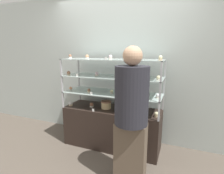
# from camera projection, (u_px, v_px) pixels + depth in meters

# --- Properties ---
(ground_plane) EXTENTS (20.00, 20.00, 0.00)m
(ground_plane) POSITION_uv_depth(u_px,v_px,m) (112.00, 145.00, 3.00)
(ground_plane) COLOR brown
(back_wall) EXTENTS (8.00, 0.05, 2.60)m
(back_wall) POSITION_uv_depth(u_px,v_px,m) (121.00, 67.00, 3.11)
(back_wall) COLOR #A8B2AD
(back_wall) RESTS_ON ground_plane
(display_base) EXTENTS (1.58, 0.53, 0.66)m
(display_base) POSITION_uv_depth(u_px,v_px,m) (112.00, 127.00, 2.93)
(display_base) COLOR black
(display_base) RESTS_ON ground_plane
(display_riser_lower) EXTENTS (1.58, 0.53, 0.27)m
(display_riser_lower) POSITION_uv_depth(u_px,v_px,m) (112.00, 93.00, 2.81)
(display_riser_lower) COLOR #B7B7BC
(display_riser_lower) RESTS_ON display_base
(display_riser_middle) EXTENTS (1.58, 0.53, 0.27)m
(display_riser_middle) POSITION_uv_depth(u_px,v_px,m) (112.00, 77.00, 2.76)
(display_riser_middle) COLOR #B7B7BC
(display_riser_middle) RESTS_ON display_riser_lower
(display_riser_upper) EXTENTS (1.58, 0.53, 0.27)m
(display_riser_upper) POSITION_uv_depth(u_px,v_px,m) (112.00, 60.00, 2.71)
(display_riser_upper) COLOR #B7B7BC
(display_riser_upper) RESTS_ON display_riser_middle
(layer_cake_centerpiece) EXTENTS (0.17, 0.17, 0.13)m
(layer_cake_centerpiece) POSITION_uv_depth(u_px,v_px,m) (106.00, 105.00, 2.86)
(layer_cake_centerpiece) COLOR #DBBC84
(layer_cake_centerpiece) RESTS_ON display_base
(sheet_cake_frosted) EXTENTS (0.23, 0.16, 0.06)m
(sheet_cake_frosted) POSITION_uv_depth(u_px,v_px,m) (128.00, 75.00, 2.68)
(sheet_cake_frosted) COLOR #C66660
(sheet_cake_frosted) RESTS_ON display_riser_middle
(cupcake_0) EXTENTS (0.07, 0.07, 0.08)m
(cupcake_0) POSITION_uv_depth(u_px,v_px,m) (71.00, 104.00, 3.01)
(cupcake_0) COLOR #CCB28C
(cupcake_0) RESTS_ON display_base
(cupcake_1) EXTENTS (0.07, 0.07, 0.08)m
(cupcake_1) POSITION_uv_depth(u_px,v_px,m) (92.00, 105.00, 2.94)
(cupcake_1) COLOR beige
(cupcake_1) RESTS_ON display_base
(cupcake_2) EXTENTS (0.07, 0.07, 0.08)m
(cupcake_2) POSITION_uv_depth(u_px,v_px,m) (133.00, 111.00, 2.63)
(cupcake_2) COLOR beige
(cupcake_2) RESTS_ON display_base
(cupcake_3) EXTENTS (0.07, 0.07, 0.08)m
(cupcake_3) POSITION_uv_depth(u_px,v_px,m) (157.00, 114.00, 2.50)
(cupcake_3) COLOR #CCB28C
(cupcake_3) RESTS_ON display_base
(price_tag_0) EXTENTS (0.04, 0.00, 0.04)m
(price_tag_0) POSITION_uv_depth(u_px,v_px,m) (93.00, 110.00, 2.72)
(price_tag_0) COLOR white
(price_tag_0) RESTS_ON display_base
(cupcake_4) EXTENTS (0.05, 0.05, 0.06)m
(cupcake_4) POSITION_uv_depth(u_px,v_px,m) (71.00, 89.00, 2.98)
(cupcake_4) COLOR beige
(cupcake_4) RESTS_ON display_riser_lower
(cupcake_5) EXTENTS (0.05, 0.05, 0.06)m
(cupcake_5) POSITION_uv_depth(u_px,v_px,m) (89.00, 90.00, 2.84)
(cupcake_5) COLOR #CCB28C
(cupcake_5) RESTS_ON display_riser_lower
(cupcake_6) EXTENTS (0.05, 0.05, 0.06)m
(cupcake_6) POSITION_uv_depth(u_px,v_px,m) (112.00, 92.00, 2.76)
(cupcake_6) COLOR beige
(cupcake_6) RESTS_ON display_riser_lower
(cupcake_7) EXTENTS (0.05, 0.05, 0.06)m
(cupcake_7) POSITION_uv_depth(u_px,v_px,m) (133.00, 94.00, 2.63)
(cupcake_7) COLOR beige
(cupcake_7) RESTS_ON display_riser_lower
(cupcake_8) EXTENTS (0.05, 0.05, 0.06)m
(cupcake_8) POSITION_uv_depth(u_px,v_px,m) (157.00, 96.00, 2.50)
(cupcake_8) COLOR beige
(cupcake_8) RESTS_ON display_riser_lower
(price_tag_1) EXTENTS (0.04, 0.00, 0.04)m
(price_tag_1) POSITION_uv_depth(u_px,v_px,m) (91.00, 93.00, 2.67)
(price_tag_1) COLOR white
(price_tag_1) RESTS_ON display_riser_lower
(cupcake_9) EXTENTS (0.06, 0.06, 0.07)m
(cupcake_9) POSITION_uv_depth(u_px,v_px,m) (69.00, 73.00, 2.89)
(cupcake_9) COLOR #CCB28C
(cupcake_9) RESTS_ON display_riser_middle
(cupcake_10) EXTENTS (0.06, 0.06, 0.07)m
(cupcake_10) POSITION_uv_depth(u_px,v_px,m) (97.00, 74.00, 2.79)
(cupcake_10) COLOR beige
(cupcake_10) RESTS_ON display_riser_middle
(cupcake_11) EXTENTS (0.06, 0.06, 0.07)m
(cupcake_11) POSITION_uv_depth(u_px,v_px,m) (158.00, 78.00, 2.37)
(cupcake_11) COLOR beige
(cupcake_11) RESTS_ON display_riser_middle
(price_tag_2) EXTENTS (0.04, 0.00, 0.04)m
(price_tag_2) POSITION_uv_depth(u_px,v_px,m) (77.00, 75.00, 2.71)
(price_tag_2) COLOR white
(price_tag_2) RESTS_ON display_riser_middle
(cupcake_12) EXTENTS (0.05, 0.05, 0.07)m
(cupcake_12) POSITION_uv_depth(u_px,v_px,m) (70.00, 56.00, 2.92)
(cupcake_12) COLOR white
(cupcake_12) RESTS_ON display_riser_upper
(cupcake_13) EXTENTS (0.05, 0.05, 0.07)m
(cupcake_13) POSITION_uv_depth(u_px,v_px,m) (87.00, 57.00, 2.73)
(cupcake_13) COLOR white
(cupcake_13) RESTS_ON display_riser_upper
(cupcake_14) EXTENTS (0.05, 0.05, 0.07)m
(cupcake_14) POSITION_uv_depth(u_px,v_px,m) (111.00, 57.00, 2.63)
(cupcake_14) COLOR beige
(cupcake_14) RESTS_ON display_riser_upper
(cupcake_15) EXTENTS (0.05, 0.05, 0.07)m
(cupcake_15) POSITION_uv_depth(u_px,v_px,m) (134.00, 58.00, 2.47)
(cupcake_15) COLOR beige
(cupcake_15) RESTS_ON display_riser_upper
(cupcake_16) EXTENTS (0.05, 0.05, 0.07)m
(cupcake_16) POSITION_uv_depth(u_px,v_px,m) (161.00, 58.00, 2.32)
(cupcake_16) COLOR #CCB28C
(cupcake_16) RESTS_ON display_riser_upper
(price_tag_3) EXTENTS (0.04, 0.00, 0.04)m
(price_tag_3) POSITION_uv_depth(u_px,v_px,m) (106.00, 58.00, 2.47)
(price_tag_3) COLOR white
(price_tag_3) RESTS_ON display_riser_upper
(customer_figure) EXTENTS (0.38, 0.38, 1.65)m
(customer_figure) POSITION_uv_depth(u_px,v_px,m) (131.00, 114.00, 2.00)
(customer_figure) COLOR brown
(customer_figure) RESTS_ON ground_plane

